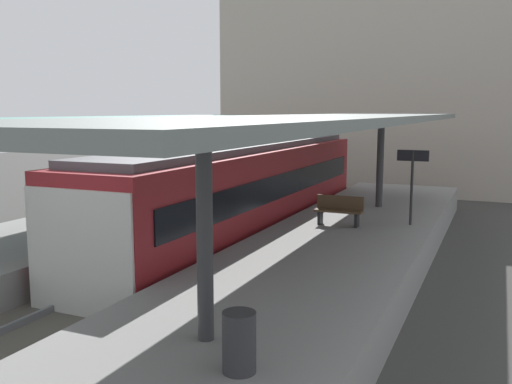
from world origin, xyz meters
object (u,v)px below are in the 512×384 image
platform_bench (339,209)px  platform_sign (412,170)px  litter_bin (239,342)px  commuter_train (245,191)px

platform_bench → platform_sign: platform_sign is taller
platform_bench → platform_sign: 2.41m
platform_bench → litter_bin: (1.32, -9.62, -0.06)m
platform_bench → platform_sign: bearing=24.1°
platform_sign → platform_bench: bearing=-155.9°
commuter_train → platform_bench: (3.37, -0.70, -0.26)m
commuter_train → litter_bin: commuter_train is taller
platform_bench → commuter_train: bearing=168.2°
litter_bin → platform_sign: bearing=86.7°
commuter_train → platform_sign: (5.30, 0.16, 0.90)m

